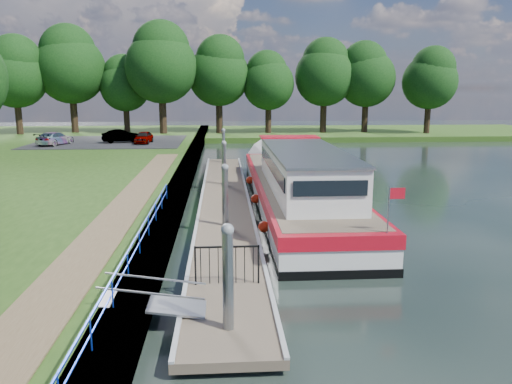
{
  "coord_description": "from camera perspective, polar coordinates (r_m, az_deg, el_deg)",
  "views": [
    {
      "loc": [
        -0.09,
        -11.32,
        5.92
      ],
      "look_at": [
        1.38,
        10.31,
        1.4
      ],
      "focal_mm": 35.0,
      "sensor_mm": 36.0,
      "label": 1
    }
  ],
  "objects": [
    {
      "name": "pontoon",
      "position": [
        24.99,
        -3.57,
        -1.51
      ],
      "size": [
        2.5,
        30.0,
        0.56
      ],
      "color": "brown",
      "rests_on": "ground"
    },
    {
      "name": "horizon_trees",
      "position": [
        60.06,
        -5.48,
        13.67
      ],
      "size": [
        54.38,
        10.03,
        12.87
      ],
      "color": "#332316",
      "rests_on": "ground"
    },
    {
      "name": "far_bank",
      "position": [
        64.71,
        6.96,
        6.72
      ],
      "size": [
        60.0,
        18.0,
        0.6
      ],
      "primitive_type": "cube",
      "color": "#244313",
      "rests_on": "ground"
    },
    {
      "name": "gangway",
      "position": [
        13.07,
        -11.55,
        -12.37
      ],
      "size": [
        2.58,
        1.0,
        0.92
      ],
      "color": "#A5A8AD",
      "rests_on": "ground"
    },
    {
      "name": "barge",
      "position": [
        25.75,
        4.42,
        0.93
      ],
      "size": [
        4.36,
        21.15,
        4.78
      ],
      "color": "black",
      "rests_on": "ground"
    },
    {
      "name": "blue_fence",
      "position": [
        15.28,
        -13.8,
        -6.13
      ],
      "size": [
        0.04,
        18.04,
        0.72
      ],
      "color": "#0C2DBF",
      "rests_on": "riverbank"
    },
    {
      "name": "gate_panel",
      "position": [
        14.34,
        -3.33,
        -7.68
      ],
      "size": [
        1.85,
        0.05,
        1.15
      ],
      "color": "black",
      "rests_on": "ground"
    },
    {
      "name": "bank_edge",
      "position": [
        27.01,
        -9.02,
        -0.19
      ],
      "size": [
        1.1,
        90.0,
        0.78
      ],
      "primitive_type": "cube",
      "color": "#473D2D",
      "rests_on": "ground"
    },
    {
      "name": "ground",
      "position": [
        12.78,
        -3.16,
        -15.85
      ],
      "size": [
        160.0,
        160.0,
        0.0
      ],
      "primitive_type": "plane",
      "color": "black",
      "rests_on": "ground"
    },
    {
      "name": "mooring_piles",
      "position": [
        24.76,
        -3.6,
        0.95
      ],
      "size": [
        0.3,
        27.3,
        3.55
      ],
      "color": "gray",
      "rests_on": "ground"
    },
    {
      "name": "car_a",
      "position": [
        48.28,
        -12.71,
        6.13
      ],
      "size": [
        1.55,
        3.4,
        1.13
      ],
      "primitive_type": "imported",
      "rotation": [
        0.0,
        0.0,
        -0.06
      ],
      "color": "#999999",
      "rests_on": "carpark"
    },
    {
      "name": "car_b",
      "position": [
        49.51,
        -15.08,
        6.19
      ],
      "size": [
        3.9,
        2.37,
        1.21
      ],
      "primitive_type": "imported",
      "rotation": [
        0.0,
        0.0,
        1.89
      ],
      "color": "#999999",
      "rests_on": "carpark"
    },
    {
      "name": "footpath",
      "position": [
        20.45,
        -15.94,
        -3.19
      ],
      "size": [
        1.6,
        40.0,
        0.05
      ],
      "primitive_type": "cube",
      "color": "brown",
      "rests_on": "riverbank"
    },
    {
      "name": "carpark",
      "position": [
        50.77,
        -16.34,
        5.53
      ],
      "size": [
        14.0,
        12.0,
        0.06
      ],
      "primitive_type": "cube",
      "color": "black",
      "rests_on": "riverbank"
    },
    {
      "name": "car_c",
      "position": [
        49.3,
        -21.98,
        5.71
      ],
      "size": [
        2.85,
        4.44,
        1.2
      ],
      "primitive_type": "imported",
      "rotation": [
        0.0,
        0.0,
        2.83
      ],
      "color": "#999999",
      "rests_on": "carpark"
    }
  ]
}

